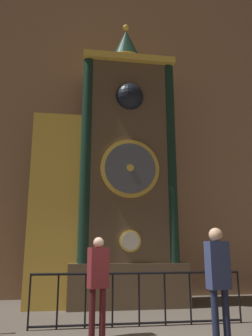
# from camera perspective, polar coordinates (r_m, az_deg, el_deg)

# --- Properties ---
(cathedral_back_wall) EXTENTS (24.00, 0.32, 15.42)m
(cathedral_back_wall) POSITION_cam_1_polar(r_m,az_deg,el_deg) (12.24, -3.82, 16.97)
(cathedral_back_wall) COLOR #936B4C
(cathedral_back_wall) RESTS_ON ground_plane
(clock_tower) EXTENTS (4.17, 1.84, 8.51)m
(clock_tower) POSITION_cam_1_polar(r_m,az_deg,el_deg) (9.39, -2.48, -1.72)
(clock_tower) COLOR brown
(clock_tower) RESTS_ON ground_plane
(railing_fence) EXTENTS (4.25, 0.05, 1.02)m
(railing_fence) POSITION_cam_1_polar(r_m,az_deg,el_deg) (6.96, 2.29, -21.37)
(railing_fence) COLOR black
(railing_fence) RESTS_ON ground_plane
(visitor_near) EXTENTS (0.39, 0.31, 1.68)m
(visitor_near) POSITION_cam_1_polar(r_m,az_deg,el_deg) (6.14, -4.90, -18.25)
(visitor_near) COLOR #461518
(visitor_near) RESTS_ON ground_plane
(visitor_far) EXTENTS (0.36, 0.25, 1.82)m
(visitor_far) POSITION_cam_1_polar(r_m,az_deg,el_deg) (5.65, 15.74, -17.24)
(visitor_far) COLOR #1B213A
(visitor_far) RESTS_ON ground_plane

